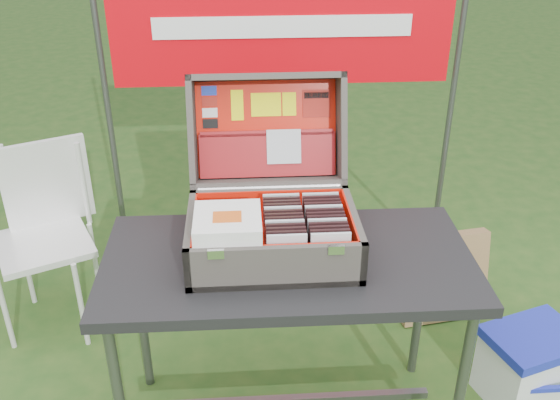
{
  "coord_description": "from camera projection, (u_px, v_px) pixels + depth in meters",
  "views": [
    {
      "loc": [
        -0.21,
        -1.82,
        1.96
      ],
      "look_at": [
        -0.08,
        0.1,
        0.92
      ],
      "focal_mm": 40.0,
      "sensor_mm": 36.0,
      "label": 1
    }
  ],
  "objects": [
    {
      "name": "suitcase_lid_back",
      "position": [
        266.0,
        129.0,
        2.34
      ],
      "size": [
        0.57,
        0.15,
        0.39
      ],
      "primitive_type": "cube",
      "rotation": [
        -1.89,
        0.0,
        0.0
      ],
      "color": "#5C564E",
      "rests_on": "suitcase_base_wall_back"
    },
    {
      "name": "lid_card_neon_main",
      "position": [
        266.0,
        105.0,
        2.3
      ],
      "size": [
        0.11,
        0.03,
        0.08
      ],
      "primitive_type": "cube",
      "rotation": [
        -1.89,
        0.0,
        0.0
      ],
      "color": "#EEEF05",
      "rests_on": "suitcase_lid_liner"
    },
    {
      "name": "suitcase_hinge",
      "position": [
        269.0,
        188.0,
        2.23
      ],
      "size": [
        0.51,
        0.02,
        0.02
      ],
      "primitive_type": "cylinder",
      "rotation": [
        0.0,
        1.57,
        0.0
      ],
      "color": "silver",
      "rests_on": "suitcase_base_wall_back"
    },
    {
      "name": "banner_text",
      "position": [
        283.0,
        27.0,
        2.87
      ],
      "size": [
        1.2,
        0.0,
        0.1
      ],
      "primitive_type": "cube",
      "color": "white",
      "rests_on": "banner"
    },
    {
      "name": "table_leg_bl",
      "position": [
        141.0,
        313.0,
        2.5
      ],
      "size": [
        0.04,
        0.04,
        0.75
      ],
      "primitive_type": "cylinder",
      "color": "#59595B",
      "rests_on": "ground"
    },
    {
      "name": "lid_sticker_band",
      "position": [
        316.0,
        103.0,
        2.31
      ],
      "size": [
        0.1,
        0.03,
        0.1
      ],
      "primitive_type": "cube",
      "rotation": [
        -1.89,
        0.0,
        0.0
      ],
      "color": "#A0180E",
      "rests_on": "suitcase_lid_liner"
    },
    {
      "name": "table",
      "position": [
        287.0,
        346.0,
        2.3
      ],
      "size": [
        1.26,
        0.64,
        0.79
      ],
      "primitive_type": null,
      "rotation": [
        0.0,
        0.0,
        -0.01
      ],
      "color": "black",
      "rests_on": "ground"
    },
    {
      "name": "chair_backrest",
      "position": [
        46.0,
        183.0,
        2.88
      ],
      "size": [
        0.37,
        0.19,
        0.41
      ],
      "primitive_type": "cube",
      "rotation": [
        0.0,
        0.0,
        0.43
      ],
      "color": "silver",
      "rests_on": "chair_seat"
    },
    {
      "name": "lid_card_neon_small",
      "position": [
        289.0,
        104.0,
        2.31
      ],
      "size": [
        0.05,
        0.03,
        0.08
      ],
      "primitive_type": "cube",
      "rotation": [
        -1.89,
        0.0,
        0.0
      ],
      "color": "#EEEF05",
      "rests_on": "suitcase_lid_liner"
    },
    {
      "name": "lid_sticker_cc_c",
      "position": [
        210.0,
        113.0,
        2.29
      ],
      "size": [
        0.06,
        0.01,
        0.03
      ],
      "primitive_type": "cube",
      "rotation": [
        -1.89,
        0.0,
        0.0
      ],
      "color": "white",
      "rests_on": "suitcase_lid_liner"
    },
    {
      "name": "suitcase",
      "position": [
        271.0,
        179.0,
        2.06
      ],
      "size": [
        0.57,
        0.56,
        0.51
      ],
      "primitive_type": null,
      "color": "#5C564E",
      "rests_on": "table"
    },
    {
      "name": "cd_right_2",
      "position": [
        328.0,
        245.0,
        1.99
      ],
      "size": [
        0.13,
        0.01,
        0.14
      ],
      "primitive_type": "cube",
      "color": "black",
      "rests_on": "suitcase_liner_floor"
    },
    {
      "name": "cd_left_4",
      "position": [
        285.0,
        239.0,
        2.02
      ],
      "size": [
        0.13,
        0.01,
        0.14
      ],
      "primitive_type": "cube",
      "color": "silver",
      "rests_on": "suitcase_liner_floor"
    },
    {
      "name": "cd_left_7",
      "position": [
        283.0,
        229.0,
        2.08
      ],
      "size": [
        0.13,
        0.01,
        0.14
      ],
      "primitive_type": "cube",
      "color": "black",
      "rests_on": "suitcase_liner_floor"
    },
    {
      "name": "cd_right_7",
      "position": [
        324.0,
        227.0,
        2.09
      ],
      "size": [
        0.13,
        0.01,
        0.14
      ],
      "primitive_type": "cube",
      "color": "black",
      "rests_on": "suitcase_liner_floor"
    },
    {
      "name": "suitcase_latch_right",
      "position": [
        336.0,
        250.0,
        1.89
      ],
      "size": [
        0.05,
        0.01,
        0.03
      ],
      "primitive_type": "cube",
      "color": "silver",
      "rests_on": "suitcase_base_wall_front"
    },
    {
      "name": "chair_leg_fl",
      "position": [
        4.0,
        308.0,
        2.77
      ],
      "size": [
        0.02,
        0.02,
        0.44
      ],
      "primitive_type": "cylinder",
      "color": "silver",
      "rests_on": "ground"
    },
    {
      "name": "cd_right_3",
      "position": [
        327.0,
        241.0,
        2.01
      ],
      "size": [
        0.13,
        0.01,
        0.14
      ],
      "primitive_type": "cube",
      "color": "black",
      "rests_on": "suitcase_liner_floor"
    },
    {
      "name": "suitcase_lid_rim_far",
      "position": [
        266.0,
        76.0,
        2.24
      ],
      "size": [
        0.57,
        0.15,
        0.07
      ],
      "primitive_type": "cube",
      "rotation": [
        -1.89,
        0.0,
        0.0
      ],
      "color": "#5C564E",
      "rests_on": "suitcase_lid_back"
    },
    {
      "name": "banner",
      "position": [
        283.0,
        26.0,
        2.88
      ],
      "size": [
        1.6,
        0.02,
        0.55
      ],
      "primitive_type": "cube",
      "color": "#C8020C",
      "rests_on": "banner_post_left"
    },
    {
      "name": "table_top",
      "position": [
        288.0,
        262.0,
        2.12
      ],
      "size": [
        1.26,
        0.64,
        0.04
      ],
      "primitive_type": "cube",
      "rotation": [
        0.0,
        0.0,
        -0.01
      ],
      "color": "black",
      "rests_on": "ground"
    },
    {
      "name": "chair_leg_fr",
      "position": [
        81.0,
        305.0,
        2.79
      ],
      "size": [
        0.02,
        0.02,
        0.44
      ],
      "primitive_type": "cylinder",
      "color": "silver",
      "rests_on": "ground"
    },
    {
      "name": "cd_left_8",
      "position": [
        283.0,
        225.0,
        2.1
      ],
      "size": [
        0.13,
        0.01,
        0.14
      ],
      "primitive_type": "cube",
      "color": "silver",
      "rests_on": "suitcase_liner_floor"
    },
    {
      "name": "cooler",
      "position": [
        529.0,
        365.0,
        2.54
      ],
      "size": [
        0.43,
        0.37,
        0.32
      ],
      "primitive_type": null,
      "rotation": [
        0.0,
        0.0,
        0.31
      ],
      "color": "white",
      "rests_on": "ground"
    },
    {
      "name": "lid_sticker_band_bar",
      "position": [
        316.0,
        95.0,
        2.31
      ],
      "size": [
        0.09,
        0.01,
        0.02
      ],
      "primitive_type": "cube",
      "rotation": [
        -1.89,
        0.0,
        0.0
      ],
      "color": "black",
      "rests_on": "suitcase_lid_liner"
    },
    {
      "name": "cooler_handle",
      "position": [
        545.0,
        389.0,
        2.41
      ],
      "size": [
        0.22,
        0.02,
        0.02
      ],
      "primitive_type": "cube",
      "color": "#1C28AD",
      "rests_on": "cooler_body"
    },
    {
      "name": "cd_right_6",
      "position": [
        325.0,
        231.0,
        2.07
      ],
      "size": [
        0.13,
        0.01,
        0.14
      ],
      "primitive_type": "cube",
      "color": "black",
      "rests_on": "suitcase_liner_floor"
    },
    {
      "name": "songbook_3",
      "position": [
        228.0,
        224.0,
        1.97
      ],
      "size": [
        0.21,
        0.21,
        0.0
      ],
      "primitive_type": "cube",
      "color": "white",
      "rests_on": "suitcase_base_wall_front"
    },
    {
      "name": "table_leg_br",
      "position": [
        420.0,
        302.0,
        2.56
      ],
      "size": [
        0.04,
        0.04,
        0.75
      ],
      "primitive_type": "cylinder",
      "color": "#59595B",
      "rests_on": "ground"
    },
    {
      "name": "songbook_1",
      "position": [
        228.0,
        227.0,
        1.98
      ],
      "size": [
        0.21,
        0.21,
        0.0
      ],
      "primitive_type": "cube",
      "color": "white",
      "rests_on": "suitcase_base_wall_front"
    },
    {
      "name": "cd_left_2",
      "position": [
        286.0,
        247.0,
        1.98
      ],
      "size": [
        0.13,
        0.01,
        0.14
      ],
      "primitive_type": "cube",
      "color": "black",
      "rests_on": "suitcase_liner_floor"
    },
    {
      "name": "suitcase_liner_floor",
      "position": [
        273.0,
        248.0,
        2.11
      ],
      "size": [
        0.52,
        0.36,
        0.01
      ],
      "primitive_type": "cube",
      "color": "red",
      "rests_on": "suitcase_base_bottom"
    },
    {
      "name": "cd_right_4",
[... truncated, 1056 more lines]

